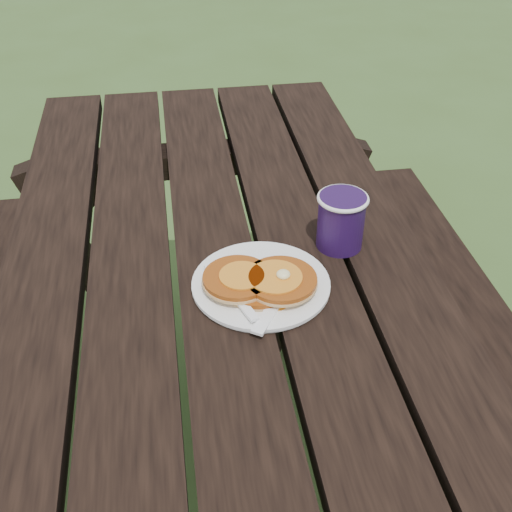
{
  "coord_description": "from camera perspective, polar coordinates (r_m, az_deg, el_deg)",
  "views": [
    {
      "loc": [
        -0.07,
        -0.78,
        1.44
      ],
      "look_at": [
        0.06,
        0.06,
        0.8
      ],
      "focal_mm": 45.0,
      "sensor_mm": 36.0,
      "label": 1
    }
  ],
  "objects": [
    {
      "name": "pancake_stack",
      "position": [
        1.05,
        0.4,
        -2.24
      ],
      "size": [
        0.19,
        0.13,
        0.04
      ],
      "rotation": [
        0.0,
        0.0,
        0.06
      ],
      "color": "#9A4711",
      "rests_on": "plate"
    },
    {
      "name": "fork",
      "position": [
        1.02,
        -1.51,
        -3.91
      ],
      "size": [
        0.08,
        0.16,
        0.01
      ],
      "primitive_type": null,
      "rotation": [
        0.0,
        0.0,
        0.35
      ],
      "color": "white",
      "rests_on": "plate"
    },
    {
      "name": "plate",
      "position": [
        1.07,
        0.44,
        -2.56
      ],
      "size": [
        0.26,
        0.26,
        0.01
      ],
      "primitive_type": "cylinder",
      "rotation": [
        0.0,
        0.0,
        -0.16
      ],
      "color": "white",
      "rests_on": "picnic_table"
    },
    {
      "name": "picnic_table",
      "position": [
        1.32,
        -2.32,
        -16.98
      ],
      "size": [
        1.36,
        1.8,
        0.75
      ],
      "color": "black",
      "rests_on": "ground"
    },
    {
      "name": "knife",
      "position": [
        1.03,
        2.02,
        -3.76
      ],
      "size": [
        0.11,
        0.16,
        0.0
      ],
      "primitive_type": "cube",
      "rotation": [
        0.0,
        0.0,
        -0.56
      ],
      "color": "white",
      "rests_on": "plate"
    },
    {
      "name": "coffee_cup",
      "position": [
        1.15,
        7.58,
        3.36
      ],
      "size": [
        0.09,
        0.09,
        0.1
      ],
      "rotation": [
        0.0,
        0.0,
        0.31
      ],
      "color": "#210D3A",
      "rests_on": "picnic_table"
    }
  ]
}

